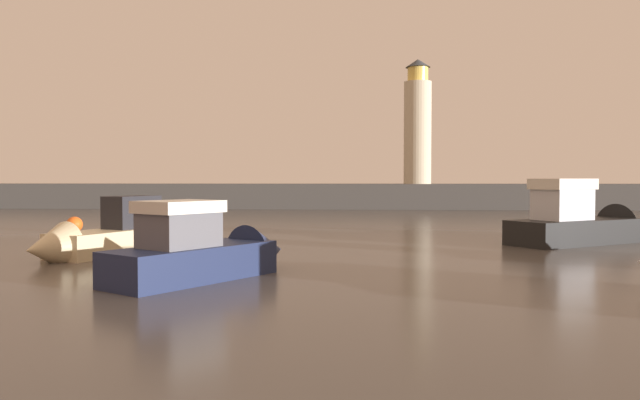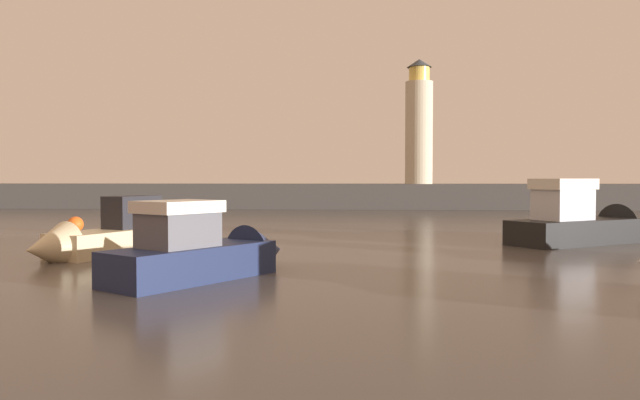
{
  "view_description": "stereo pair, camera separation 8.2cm",
  "coord_description": "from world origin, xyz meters",
  "px_view_note": "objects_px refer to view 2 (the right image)",
  "views": [
    {
      "loc": [
        3.25,
        -2.41,
        2.66
      ],
      "look_at": [
        1.86,
        20.71,
        1.88
      ],
      "focal_mm": 34.7,
      "sensor_mm": 36.0,
      "label": 1
    },
    {
      "loc": [
        3.33,
        -2.41,
        2.66
      ],
      "look_at": [
        1.86,
        20.71,
        1.88
      ],
      "focal_mm": 34.7,
      "sensor_mm": 36.0,
      "label": 2
    }
  ],
  "objects_px": {
    "motorboat_3": "(103,237)",
    "motorboat_6": "(592,224)",
    "mooring_buoy": "(75,224)",
    "motorboat_2": "(212,251)",
    "lighthouse": "(419,125)"
  },
  "relations": [
    {
      "from": "motorboat_2",
      "to": "motorboat_3",
      "type": "xyz_separation_m",
      "value": [
        -4.94,
        4.44,
        -0.07
      ]
    },
    {
      "from": "motorboat_2",
      "to": "motorboat_3",
      "type": "relative_size",
      "value": 0.9
    },
    {
      "from": "lighthouse",
      "to": "mooring_buoy",
      "type": "height_order",
      "value": "lighthouse"
    },
    {
      "from": "motorboat_6",
      "to": "mooring_buoy",
      "type": "bearing_deg",
      "value": 171.98
    },
    {
      "from": "motorboat_2",
      "to": "motorboat_3",
      "type": "bearing_deg",
      "value": 138.06
    },
    {
      "from": "motorboat_6",
      "to": "mooring_buoy",
      "type": "xyz_separation_m",
      "value": [
        -23.91,
        3.37,
        -0.39
      ]
    },
    {
      "from": "motorboat_3",
      "to": "motorboat_6",
      "type": "xyz_separation_m",
      "value": [
        18.7,
        5.57,
        0.17
      ]
    },
    {
      "from": "lighthouse",
      "to": "motorboat_6",
      "type": "distance_m",
      "value": 31.93
    },
    {
      "from": "lighthouse",
      "to": "motorboat_2",
      "type": "relative_size",
      "value": 1.93
    },
    {
      "from": "motorboat_2",
      "to": "motorboat_3",
      "type": "distance_m",
      "value": 6.65
    },
    {
      "from": "mooring_buoy",
      "to": "lighthouse",
      "type": "bearing_deg",
      "value": 54.51
    },
    {
      "from": "motorboat_3",
      "to": "motorboat_6",
      "type": "bearing_deg",
      "value": 16.58
    },
    {
      "from": "motorboat_6",
      "to": "mooring_buoy",
      "type": "distance_m",
      "value": 24.15
    },
    {
      "from": "motorboat_3",
      "to": "mooring_buoy",
      "type": "bearing_deg",
      "value": 120.24
    },
    {
      "from": "lighthouse",
      "to": "motorboat_2",
      "type": "distance_m",
      "value": 42.55
    }
  ]
}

